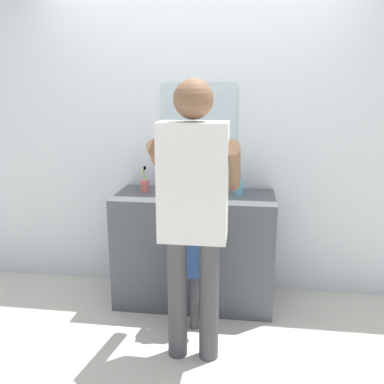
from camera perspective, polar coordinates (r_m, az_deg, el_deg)
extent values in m
plane|color=silver|center=(3.21, -0.38, -17.39)|extent=(14.00, 14.00, 0.00)
cube|color=silver|center=(3.37, 1.08, 8.50)|extent=(4.40, 0.08, 2.70)
cube|color=silver|center=(3.32, 0.98, 8.53)|extent=(0.60, 0.02, 0.74)
cube|color=#4C5156|center=(3.28, 0.35, -7.98)|extent=(1.23, 0.54, 0.89)
cylinder|color=silver|center=(3.11, 0.32, 0.50)|extent=(0.38, 0.38, 0.11)
cylinder|color=#B1B1AD|center=(3.10, 0.32, 0.60)|extent=(0.31, 0.31, 0.09)
cylinder|color=#B7BABF|center=(3.33, 0.86, 2.04)|extent=(0.03, 0.03, 0.18)
cylinder|color=#B7BABF|center=(3.26, 0.73, 3.20)|extent=(0.02, 0.12, 0.02)
cylinder|color=#B7BABF|center=(3.35, -0.34, 0.99)|extent=(0.04, 0.04, 0.05)
cylinder|color=#B7BABF|center=(3.34, 2.04, 0.91)|extent=(0.04, 0.04, 0.05)
cylinder|color=#D86666|center=(3.24, -6.65, 0.85)|extent=(0.07, 0.07, 0.09)
cylinder|color=green|center=(3.22, -6.62, 1.70)|extent=(0.03, 0.02, 0.17)
cube|color=white|center=(3.20, -6.67, 3.36)|extent=(0.01, 0.02, 0.02)
cylinder|color=yellow|center=(3.22, -6.62, 1.70)|extent=(0.04, 0.02, 0.17)
cube|color=white|center=(3.20, -6.67, 3.36)|extent=(0.01, 0.02, 0.02)
cylinder|color=#66B2D1|center=(3.12, 6.65, 0.68)|extent=(0.06, 0.06, 0.13)
cylinder|color=#2D2D2D|center=(3.11, 6.70, 2.16)|extent=(0.02, 0.02, 0.04)
cylinder|color=#47474C|center=(3.02, -1.69, -15.03)|extent=(0.06, 0.06, 0.41)
cylinder|color=#47474C|center=(3.01, 0.32, -15.17)|extent=(0.06, 0.06, 0.41)
cube|color=#33569E|center=(2.85, -0.71, -8.27)|extent=(0.21, 0.12, 0.36)
sphere|color=#D8A884|center=(2.76, -0.72, -3.49)|extent=(0.12, 0.12, 0.12)
cylinder|color=#D8A884|center=(2.94, -2.65, -6.89)|extent=(0.05, 0.25, 0.20)
cylinder|color=#D8A884|center=(2.91, 1.79, -7.11)|extent=(0.05, 0.25, 0.20)
cylinder|color=#47474C|center=(2.65, -2.06, -14.65)|extent=(0.12, 0.12, 0.80)
cylinder|color=#47474C|center=(2.63, 2.42, -14.92)|extent=(0.12, 0.12, 0.80)
cube|color=white|center=(2.37, 0.18, 1.38)|extent=(0.40, 0.23, 0.70)
sphere|color=brown|center=(2.31, 0.19, 12.92)|extent=(0.23, 0.23, 0.23)
cylinder|color=brown|center=(2.57, -4.18, 3.74)|extent=(0.10, 0.49, 0.38)
cylinder|color=brown|center=(2.52, 5.73, 3.49)|extent=(0.10, 0.49, 0.38)
cylinder|color=#E5387F|center=(2.74, 5.78, 0.39)|extent=(0.01, 0.14, 0.03)
cube|color=white|center=(2.81, 5.84, 0.99)|extent=(0.01, 0.02, 0.02)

